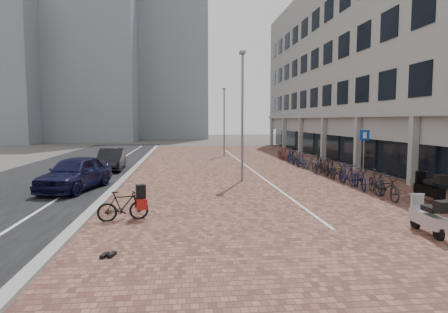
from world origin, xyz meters
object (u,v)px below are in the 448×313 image
Objects in this scene: hero_bike at (123,205)px; car_navy at (75,173)px; scooter_front at (428,216)px; scooter_mid at (429,188)px; parking_sign at (364,146)px; car_dark at (111,159)px.

car_navy is at bearing 13.67° from hero_bike.
hero_bike is 1.05× the size of scooter_front.
scooter_mid is (11.06, 1.51, 0.09)m from hero_bike.
car_navy is 14.49m from parking_sign.
hero_bike is (2.61, -12.71, -0.18)m from car_dark.
scooter_mid reaches higher than hero_bike.
scooter_mid is 0.66× the size of parking_sign.
car_navy reaches higher than hero_bike.
car_dark is 18.70m from scooter_front.
car_dark is (0.31, 7.07, -0.09)m from car_navy.
parking_sign is (14.00, -5.06, 1.08)m from car_dark.
car_navy is 6.35m from hero_bike.
car_dark is at bearing 156.75° from parking_sign.
parking_sign is at bearing 88.06° from scooter_mid.
scooter_front is at bearing -109.68° from parking_sign.
parking_sign reaches higher than scooter_front.
car_navy is at bearing -95.32° from car_dark.
scooter_front is 0.60× the size of parking_sign.
parking_sign is at bearing 76.06° from scooter_front.
car_dark is 2.41× the size of scooter_mid.
car_dark is at bearing -2.13° from hero_bike.
hero_bike is 0.96× the size of scooter_mid.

